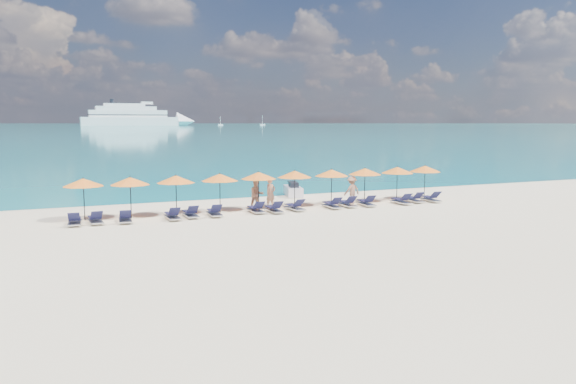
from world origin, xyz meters
name	(u,v)px	position (x,y,z in m)	size (l,w,h in m)	color
ground	(310,222)	(0.00, 0.00, 0.00)	(1400.00, 1400.00, 0.00)	beige
sea	(63,125)	(0.00, 660.00, 0.01)	(1600.00, 1300.00, 0.01)	#1FA9B2
cruise_ship	(140,117)	(71.51, 564.34, 8.26)	(114.22, 19.17, 31.76)	white
sailboat_near	(262,124)	(197.93, 547.45, 1.09)	(5.79, 1.93, 10.61)	white
sailboat_far	(220,124)	(153.61, 556.08, 1.00)	(5.29, 1.76, 9.71)	white
jetski	(293,190)	(3.12, 9.54, 0.40)	(1.67, 2.90, 0.97)	silver
beachgoer_a	(271,193)	(-0.33, 4.90, 0.92)	(0.67, 0.44, 1.83)	tan
beachgoer_b	(257,195)	(-1.24, 4.83, 0.89)	(0.86, 0.50, 1.77)	tan
beachgoer_c	(352,190)	(5.04, 4.64, 0.87)	(1.13, 0.52, 1.75)	tan
umbrella_0	(83,182)	(-10.79, 4.85, 2.02)	(2.10, 2.10, 2.28)	black
umbrella_1	(130,181)	(-8.45, 4.61, 2.02)	(2.10, 2.10, 2.28)	black
umbrella_2	(176,179)	(-6.01, 4.60, 2.02)	(2.10, 2.10, 2.28)	black
umbrella_3	(220,177)	(-3.51, 4.65, 2.02)	(2.10, 2.10, 2.28)	black
umbrella_4	(259,176)	(-1.12, 4.80, 2.02)	(2.10, 2.10, 2.28)	black
umbrella_5	(295,174)	(1.17, 4.76, 2.02)	(2.10, 2.10, 2.28)	black
umbrella_6	(332,173)	(3.60, 4.65, 2.02)	(2.10, 2.10, 2.28)	black
umbrella_7	(365,171)	(5.98, 4.69, 2.02)	(2.10, 2.10, 2.28)	black
umbrella_8	(397,170)	(8.43, 4.72, 2.02)	(2.10, 2.10, 2.28)	black
umbrella_9	(425,169)	(10.72, 4.88, 2.02)	(2.10, 2.10, 2.28)	black
lounger_0	(75,221)	(-11.34, 3.61, 0.24)	(0.75, 1.74, 0.66)	silver
lounger_1	(95,219)	(-10.34, 3.66, 0.24)	(0.72, 1.73, 0.66)	silver
lounger_2	(125,218)	(-8.91, 3.43, 0.24)	(0.76, 1.75, 0.66)	silver
lounger_3	(172,215)	(-6.49, 3.34, 0.24)	(0.64, 1.71, 0.66)	silver
lounger_4	(191,213)	(-5.46, 3.59, 0.24)	(0.63, 1.70, 0.66)	silver
lounger_5	(214,212)	(-4.16, 3.51, 0.24)	(0.72, 1.74, 0.66)	silver
lounger_6	(256,209)	(-1.69, 3.66, 0.24)	(0.65, 1.71, 0.66)	silver
lounger_7	(274,209)	(-0.72, 3.36, 0.24)	(0.63, 1.70, 0.66)	silver
lounger_8	(295,207)	(0.69, 3.61, 0.24)	(0.77, 1.75, 0.66)	silver
lounger_9	(332,205)	(3.06, 3.48, 0.24)	(0.63, 1.70, 0.66)	silver
lounger_10	(347,203)	(4.16, 3.62, 0.24)	(0.69, 1.73, 0.66)	silver
lounger_11	(366,202)	(5.41, 3.47, 0.24)	(0.79, 1.75, 0.66)	silver
lounger_12	(401,201)	(7.85, 3.33, 0.24)	(0.63, 1.70, 0.66)	silver
lounger_13	(414,199)	(9.02, 3.65, 0.24)	(0.71, 1.73, 0.66)	silver
lounger_14	(431,198)	(10.19, 3.45, 0.24)	(0.75, 1.74, 0.66)	silver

